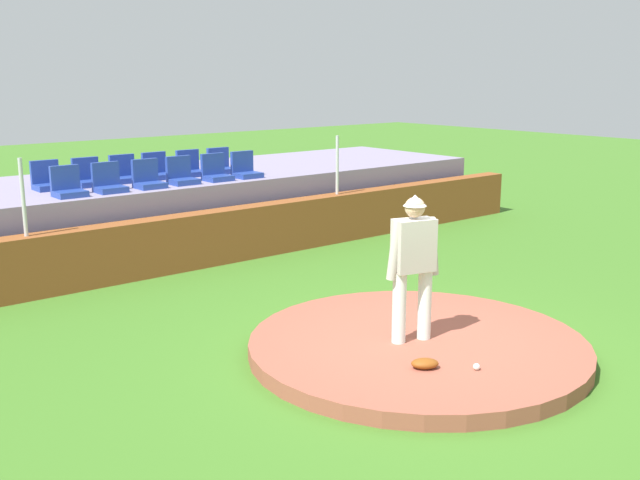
% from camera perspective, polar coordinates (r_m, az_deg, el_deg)
% --- Properties ---
extents(ground_plane, '(60.00, 60.00, 0.00)m').
position_cam_1_polar(ground_plane, '(9.14, 7.44, -8.60)').
color(ground_plane, '#3D7022').
extents(pitchers_mound, '(4.06, 4.06, 0.18)m').
position_cam_1_polar(pitchers_mound, '(9.11, 7.46, -8.07)').
color(pitchers_mound, '#984F3C').
rests_on(pitchers_mound, ground_plane).
extents(pitcher, '(0.70, 0.38, 1.76)m').
position_cam_1_polar(pitcher, '(8.74, 7.16, -1.33)').
color(pitcher, silver).
rests_on(pitcher, pitchers_mound).
extents(baseball, '(0.07, 0.07, 0.07)m').
position_cam_1_polar(baseball, '(8.29, 11.89, -9.47)').
color(baseball, white).
rests_on(baseball, pitchers_mound).
extents(fielding_glove, '(0.36, 0.34, 0.11)m').
position_cam_1_polar(fielding_glove, '(8.23, 8.03, -9.34)').
color(fielding_glove, brown).
rests_on(fielding_glove, pitchers_mound).
extents(brick_barrier, '(16.53, 0.40, 0.95)m').
position_cam_1_polar(brick_barrier, '(13.01, -9.63, -0.05)').
color(brick_barrier, brown).
rests_on(brick_barrier, ground_plane).
extents(fence_post_left, '(0.06, 0.06, 1.16)m').
position_cam_1_polar(fence_post_left, '(11.70, -21.78, 3.04)').
color(fence_post_left, silver).
rests_on(fence_post_left, brick_barrier).
extents(fence_post_right, '(0.06, 0.06, 1.16)m').
position_cam_1_polar(fence_post_right, '(14.69, 1.32, 5.75)').
color(fence_post_right, silver).
rests_on(fence_post_right, brick_barrier).
extents(bleacher_platform, '(15.26, 3.60, 1.32)m').
position_cam_1_polar(bleacher_platform, '(14.91, -13.96, 2.12)').
color(bleacher_platform, gray).
rests_on(bleacher_platform, ground_plane).
extents(stadium_chair_0, '(0.48, 0.44, 0.50)m').
position_cam_1_polar(stadium_chair_0, '(12.92, -18.74, 3.87)').
color(stadium_chair_0, '#233E94').
rests_on(stadium_chair_0, bleacher_platform).
extents(stadium_chair_1, '(0.48, 0.44, 0.50)m').
position_cam_1_polar(stadium_chair_1, '(13.19, -15.89, 4.24)').
color(stadium_chair_1, '#233E94').
rests_on(stadium_chair_1, bleacher_platform).
extents(stadium_chair_2, '(0.48, 0.44, 0.50)m').
position_cam_1_polar(stadium_chair_2, '(13.49, -13.04, 4.58)').
color(stadium_chair_2, '#233E94').
rests_on(stadium_chair_2, bleacher_platform).
extents(stadium_chair_3, '(0.48, 0.44, 0.50)m').
position_cam_1_polar(stadium_chair_3, '(13.84, -10.56, 4.89)').
color(stadium_chair_3, '#233E94').
rests_on(stadium_chair_3, bleacher_platform).
extents(stadium_chair_4, '(0.48, 0.44, 0.50)m').
position_cam_1_polar(stadium_chair_4, '(14.19, -7.99, 5.17)').
color(stadium_chair_4, '#233E94').
rests_on(stadium_chair_4, bleacher_platform).
extents(stadium_chair_5, '(0.48, 0.44, 0.50)m').
position_cam_1_polar(stadium_chair_5, '(14.53, -5.75, 5.40)').
color(stadium_chair_5, '#233E94').
rests_on(stadium_chair_5, bleacher_platform).
extents(stadium_chair_6, '(0.48, 0.44, 0.50)m').
position_cam_1_polar(stadium_chair_6, '(13.80, -20.14, 4.30)').
color(stadium_chair_6, '#233E94').
rests_on(stadium_chair_6, bleacher_platform).
extents(stadium_chair_7, '(0.48, 0.44, 0.50)m').
position_cam_1_polar(stadium_chair_7, '(14.02, -17.33, 4.62)').
color(stadium_chair_7, '#233E94').
rests_on(stadium_chair_7, bleacher_platform).
extents(stadium_chair_8, '(0.48, 0.44, 0.50)m').
position_cam_1_polar(stadium_chair_8, '(14.33, -14.72, 4.94)').
color(stadium_chair_8, '#233E94').
rests_on(stadium_chair_8, bleacher_platform).
extents(stadium_chair_9, '(0.48, 0.44, 0.50)m').
position_cam_1_polar(stadium_chair_9, '(14.62, -12.39, 5.22)').
color(stadium_chair_9, '#233E94').
rests_on(stadium_chair_9, bleacher_platform).
extents(stadium_chair_10, '(0.48, 0.44, 0.50)m').
position_cam_1_polar(stadium_chair_10, '(14.93, -9.89, 5.47)').
color(stadium_chair_10, '#233E94').
rests_on(stadium_chair_10, bleacher_platform).
extents(stadium_chair_11, '(0.48, 0.44, 0.50)m').
position_cam_1_polar(stadium_chair_11, '(15.26, -7.60, 5.71)').
color(stadium_chair_11, '#233E94').
rests_on(stadium_chair_11, bleacher_platform).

